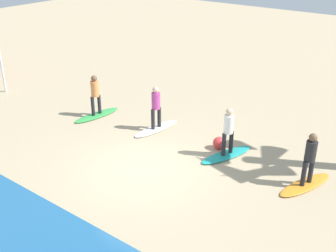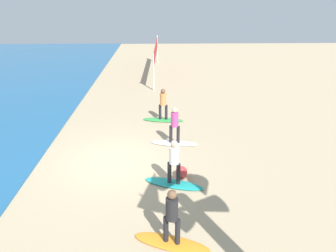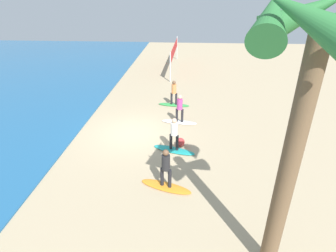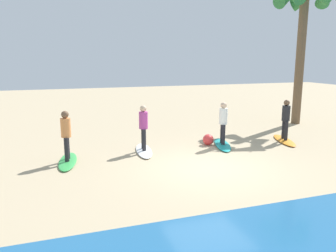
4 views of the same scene
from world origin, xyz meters
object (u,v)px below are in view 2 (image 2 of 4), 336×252
(surfer_green, at_px, (163,102))
(surfboard_white, at_px, (174,143))
(surfer_orange, at_px, (172,213))
(surfer_teal, at_px, (174,159))
(surfer_white, at_px, (175,123))
(surfboard_green, at_px, (163,120))
(surfboard_orange, at_px, (172,243))
(surfboard_teal, at_px, (174,184))
(beach_ball, at_px, (181,172))
(volleyball_net, at_px, (156,52))

(surfer_green, bearing_deg, surfboard_white, -170.46)
(surfer_orange, height_order, surfer_teal, same)
(surfer_teal, distance_m, surfboard_white, 3.31)
(surfer_teal, relative_size, surfer_green, 1.00)
(surfboard_white, height_order, surfer_white, surfer_white)
(surfer_green, bearing_deg, surfboard_green, 0.00)
(surfboard_orange, bearing_deg, surfboard_green, -70.92)
(surfer_orange, relative_size, surfboard_green, 0.78)
(surfboard_teal, distance_m, surfboard_green, 5.88)
(surfboard_green, bearing_deg, surfboard_white, 107.30)
(surfboard_green, xyz_separation_m, beach_ball, (-5.39, -0.58, 0.17))
(surfer_orange, height_order, surfer_green, same)
(surfboard_teal, bearing_deg, surfboard_green, -68.39)
(surfboard_white, relative_size, surfer_green, 1.28)
(surfer_teal, relative_size, surfboard_white, 0.78)
(surfboard_teal, bearing_deg, volleyball_net, -68.49)
(surfer_white, height_order, beach_ball, surfer_white)
(surfer_teal, height_order, surfer_white, same)
(surfboard_teal, relative_size, surfboard_green, 1.00)
(surfer_orange, bearing_deg, surfer_green, 0.66)
(surfer_orange, xyz_separation_m, surfer_teal, (2.77, -0.18, 0.00))
(surfboard_orange, relative_size, surfer_white, 1.28)
(surfer_teal, relative_size, surfer_white, 1.00)
(surfer_white, bearing_deg, surfer_teal, 176.85)
(surfboard_green, bearing_deg, surfboard_teal, 100.53)
(surfboard_orange, bearing_deg, surfer_teal, -75.39)
(surfboard_white, height_order, volleyball_net, volleyball_net)
(surfboard_teal, height_order, volleyball_net, volleyball_net)
(surfboard_green, bearing_deg, surfer_white, 107.30)
(surfboard_white, xyz_separation_m, beach_ball, (-2.67, -0.12, 0.17))
(surfboard_green, relative_size, volleyball_net, 0.23)
(surfboard_white, bearing_deg, surfboard_green, -71.62)
(surfer_orange, bearing_deg, surfboard_teal, -3.82)
(surfboard_teal, relative_size, surfer_white, 1.28)
(volleyball_net, bearing_deg, surfboard_teal, -177.33)
(surfboard_orange, relative_size, volleyball_net, 0.23)
(surfboard_teal, distance_m, surfer_green, 5.96)
(surfboard_white, bearing_deg, surfer_teal, 95.69)
(surfboard_white, distance_m, surfboard_green, 2.76)
(surfer_orange, relative_size, surfer_green, 1.00)
(surfer_white, xyz_separation_m, surfboard_green, (2.72, 0.46, -0.99))
(surfboard_teal, bearing_deg, beach_ball, -102.81)
(surfer_teal, bearing_deg, surfer_green, 2.77)
(surfboard_teal, height_order, surfboard_green, same)
(surfboard_white, bearing_deg, surfer_white, 162.28)
(surfboard_teal, height_order, surfboard_white, same)
(surfboard_white, distance_m, beach_ball, 2.68)
(surfboard_teal, distance_m, volleyball_net, 15.91)
(surfer_teal, height_order, surfboard_green, surfer_teal)
(surfboard_orange, bearing_deg, beach_ball, -79.99)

